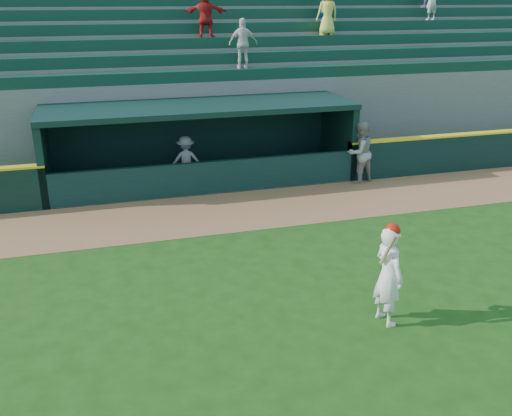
% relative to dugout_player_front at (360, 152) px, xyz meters
% --- Properties ---
extents(ground, '(120.00, 120.00, 0.00)m').
position_rel_dugout_player_front_xyz_m(ground, '(-4.75, -6.34, -0.96)').
color(ground, '#1B4210').
rests_on(ground, ground).
extents(warning_track, '(40.00, 3.00, 0.01)m').
position_rel_dugout_player_front_xyz_m(warning_track, '(-4.75, -1.44, -0.95)').
color(warning_track, '#905F39').
rests_on(warning_track, ground).
extents(dugout_player_front, '(1.10, 0.96, 1.92)m').
position_rel_dugout_player_front_xyz_m(dugout_player_front, '(0.00, 0.00, 0.00)').
color(dugout_player_front, '#989894').
rests_on(dugout_player_front, ground).
extents(dugout_player_inside, '(1.03, 0.65, 1.52)m').
position_rel_dugout_player_front_xyz_m(dugout_player_inside, '(-5.24, 1.32, -0.20)').
color(dugout_player_inside, '#ACACA7').
rests_on(dugout_player_inside, ground).
extents(dugout, '(9.40, 2.80, 2.46)m').
position_rel_dugout_player_front_xyz_m(dugout, '(-4.75, 1.66, 0.40)').
color(dugout, slate).
rests_on(dugout, ground).
extents(stands, '(34.50, 6.30, 7.46)m').
position_rel_dugout_player_front_xyz_m(stands, '(-4.76, 6.22, 1.44)').
color(stands, slate).
rests_on(stands, ground).
extents(batter_at_plate, '(0.54, 0.85, 1.92)m').
position_rel_dugout_player_front_xyz_m(batter_at_plate, '(-3.18, -7.68, -0.00)').
color(batter_at_plate, white).
rests_on(batter_at_plate, ground).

